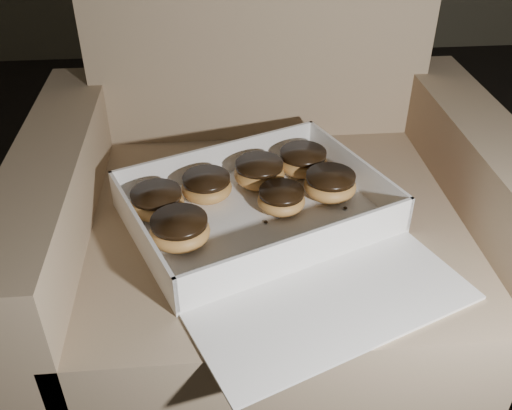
% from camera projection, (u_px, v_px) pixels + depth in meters
% --- Properties ---
extents(armchair, '(0.84, 0.71, 0.88)m').
position_uv_depth(armchair, '(271.00, 241.00, 1.10)').
color(armchair, '#846F54').
rests_on(armchair, floor).
extents(bakery_box, '(0.55, 0.59, 0.07)m').
position_uv_depth(bakery_box, '(270.00, 225.00, 0.93)').
color(bakery_box, white).
rests_on(bakery_box, armchair).
extents(donut_a, '(0.09, 0.09, 0.05)m').
position_uv_depth(donut_a, '(180.00, 230.00, 0.88)').
color(donut_a, '#D4904A').
rests_on(donut_a, bakery_box).
extents(donut_b, '(0.08, 0.08, 0.04)m').
position_uv_depth(donut_b, '(281.00, 199.00, 0.96)').
color(donut_b, '#D4904A').
rests_on(donut_b, bakery_box).
extents(donut_c, '(0.09, 0.09, 0.05)m').
position_uv_depth(donut_c, '(330.00, 185.00, 0.99)').
color(donut_c, '#D4904A').
rests_on(donut_c, bakery_box).
extents(donut_d, '(0.09, 0.09, 0.05)m').
position_uv_depth(donut_d, '(303.00, 161.00, 1.06)').
color(donut_d, '#D4904A').
rests_on(donut_d, bakery_box).
extents(donut_e, '(0.09, 0.09, 0.05)m').
position_uv_depth(donut_e, '(157.00, 202.00, 0.95)').
color(donut_e, '#D4904A').
rests_on(donut_e, bakery_box).
extents(donut_f, '(0.09, 0.09, 0.05)m').
position_uv_depth(donut_f, '(259.00, 173.00, 1.02)').
color(donut_f, '#D4904A').
rests_on(donut_f, bakery_box).
extents(donut_g, '(0.09, 0.09, 0.04)m').
position_uv_depth(donut_g, '(207.00, 186.00, 0.99)').
color(donut_g, '#D4904A').
rests_on(donut_g, bakery_box).
extents(crumb_a, '(0.01, 0.01, 0.00)m').
position_uv_depth(crumb_a, '(266.00, 222.00, 0.94)').
color(crumb_a, black).
rests_on(crumb_a, bakery_box).
extents(crumb_b, '(0.01, 0.01, 0.00)m').
position_uv_depth(crumb_b, '(228.00, 268.00, 0.85)').
color(crumb_b, black).
rests_on(crumb_b, bakery_box).
extents(crumb_c, '(0.01, 0.01, 0.00)m').
position_uv_depth(crumb_c, '(277.00, 216.00, 0.95)').
color(crumb_c, black).
rests_on(crumb_c, bakery_box).
extents(crumb_d, '(0.01, 0.01, 0.00)m').
position_uv_depth(crumb_d, '(345.00, 208.00, 0.97)').
color(crumb_d, black).
rests_on(crumb_d, bakery_box).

